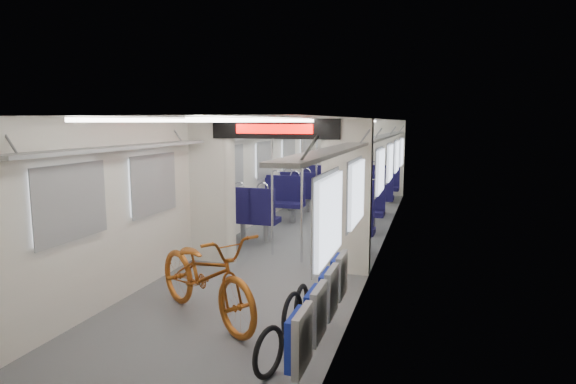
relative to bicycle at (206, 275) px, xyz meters
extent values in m
plane|color=#515456|center=(0.14, 4.19, -0.53)|extent=(12.00, 12.00, 0.00)
cube|color=silver|center=(-1.31, 4.19, 0.62)|extent=(0.02, 12.00, 2.30)
cube|color=silver|center=(1.59, 4.19, 0.62)|extent=(0.02, 12.00, 2.30)
cube|color=silver|center=(0.14, 10.19, 0.62)|extent=(2.90, 0.02, 2.30)
cube|color=silver|center=(0.14, -1.81, 0.62)|extent=(2.90, 0.02, 2.30)
cube|color=silver|center=(0.14, 4.19, 1.77)|extent=(2.90, 12.00, 0.02)
cube|color=white|center=(-0.41, 4.19, 1.74)|extent=(0.12, 11.40, 0.04)
cube|color=white|center=(0.69, 4.19, 1.74)|extent=(0.12, 11.40, 0.04)
cube|color=silver|center=(-0.99, 2.19, 0.47)|extent=(0.65, 0.18, 2.00)
cube|color=silver|center=(1.26, 2.19, 0.47)|extent=(0.65, 0.18, 2.00)
cube|color=silver|center=(0.14, 2.19, 1.62)|extent=(2.90, 0.18, 0.30)
cylinder|color=silver|center=(-0.66, 2.19, 0.47)|extent=(0.20, 0.20, 2.00)
cylinder|color=silver|center=(0.94, 2.19, 0.47)|extent=(0.20, 0.20, 2.00)
cube|color=black|center=(0.14, 2.08, 1.62)|extent=(2.00, 0.03, 0.30)
cube|color=#FF0C07|center=(0.14, 2.06, 1.62)|extent=(1.20, 0.02, 0.14)
cube|color=silver|center=(-1.28, -0.61, 0.87)|extent=(0.04, 1.00, 0.75)
cube|color=silver|center=(1.56, -0.61, 0.87)|extent=(0.04, 1.00, 0.75)
cube|color=silver|center=(-1.28, 0.99, 0.87)|extent=(0.04, 1.00, 0.75)
cube|color=silver|center=(1.56, 0.99, 0.87)|extent=(0.04, 1.00, 0.75)
cube|color=silver|center=(-1.28, 3.69, 0.87)|extent=(0.04, 1.00, 0.75)
cube|color=silver|center=(1.56, 3.69, 0.87)|extent=(0.04, 1.00, 0.75)
cube|color=silver|center=(-1.28, 5.59, 0.87)|extent=(0.04, 1.00, 0.75)
cube|color=silver|center=(1.56, 5.59, 0.87)|extent=(0.04, 1.00, 0.75)
cube|color=silver|center=(-1.28, 7.49, 0.87)|extent=(0.04, 1.00, 0.75)
cube|color=silver|center=(1.56, 7.49, 0.87)|extent=(0.04, 1.00, 0.75)
cube|color=silver|center=(-1.28, 9.29, 0.87)|extent=(0.04, 1.00, 0.75)
cube|color=silver|center=(1.56, 9.29, 0.87)|extent=(0.04, 1.00, 0.75)
cube|color=gray|center=(-1.13, 0.19, 1.42)|extent=(0.30, 3.60, 0.04)
cube|color=gray|center=(1.41, 0.19, 1.42)|extent=(0.30, 3.60, 0.04)
cube|color=gray|center=(-1.13, 6.19, 1.42)|extent=(0.30, 7.60, 0.04)
cube|color=gray|center=(1.41, 6.19, 1.42)|extent=(0.30, 7.60, 0.04)
cube|color=gray|center=(0.14, 10.13, 0.47)|extent=(0.90, 0.05, 2.00)
imported|color=#9C4E16|center=(0.00, 0.00, 0.00)|extent=(2.05, 1.68, 1.05)
cube|color=gray|center=(1.52, -1.38, 0.05)|extent=(0.06, 0.43, 0.48)
cube|color=navy|center=(1.46, -1.38, 0.05)|extent=(0.06, 0.39, 0.41)
cube|color=gray|center=(1.52, -0.83, 0.05)|extent=(0.06, 0.43, 0.48)
cube|color=navy|center=(1.46, -0.83, 0.05)|extent=(0.06, 0.39, 0.41)
cube|color=gray|center=(1.52, -0.28, 0.05)|extent=(0.06, 0.43, 0.48)
cube|color=navy|center=(1.46, -0.28, 0.05)|extent=(0.06, 0.39, 0.41)
cube|color=gray|center=(1.52, 0.27, 0.05)|extent=(0.06, 0.43, 0.48)
cube|color=navy|center=(1.46, 0.27, 0.05)|extent=(0.06, 0.39, 0.41)
torus|color=black|center=(1.11, -1.01, -0.31)|extent=(0.17, 0.47, 0.48)
torus|color=black|center=(1.08, -0.18, -0.30)|extent=(0.11, 0.50, 0.50)
torus|color=black|center=(1.09, 0.18, -0.32)|extent=(0.06, 0.46, 0.46)
cube|color=#100C36|center=(-0.56, 3.65, -0.13)|extent=(0.48, 0.45, 0.10)
cylinder|color=gray|center=(-0.56, 3.65, -0.35)|extent=(0.10, 0.10, 0.35)
cube|color=#100C36|center=(-0.56, 3.47, 0.22)|extent=(0.48, 0.09, 0.59)
torus|color=silver|center=(-0.56, 3.47, 0.51)|extent=(0.24, 0.03, 0.24)
cube|color=#100C36|center=(-0.56, 5.47, -0.13)|extent=(0.48, 0.45, 0.10)
cylinder|color=gray|center=(-0.56, 5.47, -0.35)|extent=(0.10, 0.10, 0.35)
cube|color=#100C36|center=(-0.56, 5.65, 0.22)|extent=(0.48, 0.09, 0.59)
torus|color=silver|center=(-0.56, 5.65, 0.51)|extent=(0.24, 0.03, 0.24)
cube|color=#100C36|center=(-1.03, 3.65, -0.13)|extent=(0.48, 0.45, 0.10)
cylinder|color=gray|center=(-1.03, 3.65, -0.35)|extent=(0.10, 0.10, 0.35)
cube|color=#100C36|center=(-1.03, 3.47, 0.22)|extent=(0.48, 0.09, 0.59)
torus|color=silver|center=(-1.03, 3.47, 0.51)|extent=(0.24, 0.03, 0.24)
cube|color=#100C36|center=(-1.03, 5.47, -0.13)|extent=(0.48, 0.45, 0.10)
cylinder|color=gray|center=(-1.03, 5.47, -0.35)|extent=(0.10, 0.10, 0.35)
cube|color=#100C36|center=(-1.03, 5.65, 0.22)|extent=(0.48, 0.09, 0.59)
torus|color=silver|center=(-1.03, 5.65, 0.51)|extent=(0.24, 0.03, 0.24)
cube|color=#100C36|center=(0.84, 3.29, -0.13)|extent=(0.44, 0.41, 0.10)
cylinder|color=gray|center=(0.84, 3.29, -0.35)|extent=(0.10, 0.10, 0.35)
cube|color=#100C36|center=(0.84, 3.13, 0.19)|extent=(0.44, 0.08, 0.53)
torus|color=silver|center=(0.84, 3.13, 0.46)|extent=(0.22, 0.03, 0.22)
cube|color=#100C36|center=(0.84, 4.94, -0.13)|extent=(0.44, 0.41, 0.10)
cylinder|color=gray|center=(0.84, 4.94, -0.35)|extent=(0.10, 0.10, 0.35)
cube|color=#100C36|center=(0.84, 5.11, 0.19)|extent=(0.44, 0.08, 0.53)
torus|color=silver|center=(0.84, 5.11, 0.46)|extent=(0.22, 0.03, 0.22)
cube|color=#100C36|center=(1.31, 3.29, -0.13)|extent=(0.44, 0.41, 0.10)
cylinder|color=gray|center=(1.31, 3.29, -0.35)|extent=(0.10, 0.10, 0.35)
cube|color=#100C36|center=(1.31, 3.13, 0.19)|extent=(0.44, 0.08, 0.53)
torus|color=silver|center=(1.31, 3.13, 0.46)|extent=(0.22, 0.03, 0.22)
cube|color=#100C36|center=(1.31, 4.94, -0.13)|extent=(0.44, 0.41, 0.10)
cylinder|color=gray|center=(1.31, 4.94, -0.35)|extent=(0.10, 0.10, 0.35)
cube|color=#100C36|center=(1.31, 5.11, 0.19)|extent=(0.44, 0.08, 0.53)
torus|color=silver|center=(1.31, 5.11, 0.46)|extent=(0.22, 0.03, 0.22)
cube|color=#100C36|center=(-0.56, 6.84, -0.13)|extent=(0.46, 0.43, 0.10)
cylinder|color=gray|center=(-0.56, 6.84, -0.35)|extent=(0.10, 0.10, 0.35)
cube|color=#100C36|center=(-0.56, 6.67, 0.20)|extent=(0.46, 0.08, 0.56)
torus|color=silver|center=(-0.56, 6.67, 0.48)|extent=(0.23, 0.03, 0.23)
cube|color=#100C36|center=(-0.56, 8.57, -0.13)|extent=(0.46, 0.43, 0.10)
cylinder|color=gray|center=(-0.56, 8.57, -0.35)|extent=(0.10, 0.10, 0.35)
cube|color=#100C36|center=(-0.56, 8.75, 0.20)|extent=(0.46, 0.08, 0.56)
torus|color=silver|center=(-0.56, 8.75, 0.48)|extent=(0.23, 0.03, 0.23)
cube|color=#100C36|center=(-1.03, 6.84, -0.13)|extent=(0.46, 0.43, 0.10)
cylinder|color=gray|center=(-1.03, 6.84, -0.35)|extent=(0.10, 0.10, 0.35)
cube|color=#100C36|center=(-1.03, 6.67, 0.20)|extent=(0.46, 0.08, 0.56)
torus|color=silver|center=(-1.03, 6.67, 0.48)|extent=(0.23, 0.03, 0.23)
cube|color=#100C36|center=(-1.03, 8.57, -0.13)|extent=(0.46, 0.43, 0.10)
cylinder|color=gray|center=(-1.03, 8.57, -0.35)|extent=(0.10, 0.10, 0.35)
cube|color=#100C36|center=(-1.03, 8.75, 0.20)|extent=(0.46, 0.08, 0.56)
torus|color=silver|center=(-1.03, 8.75, 0.48)|extent=(0.23, 0.03, 0.23)
cube|color=#100C36|center=(0.84, 7.03, -0.13)|extent=(0.48, 0.45, 0.10)
cylinder|color=gray|center=(0.84, 7.03, -0.35)|extent=(0.10, 0.10, 0.35)
cube|color=#100C36|center=(0.84, 6.85, 0.22)|extent=(0.48, 0.08, 0.58)
torus|color=silver|center=(0.84, 6.85, 0.51)|extent=(0.24, 0.03, 0.24)
cube|color=#100C36|center=(0.84, 8.83, -0.13)|extent=(0.48, 0.45, 0.10)
cylinder|color=gray|center=(0.84, 8.83, -0.35)|extent=(0.10, 0.10, 0.35)
cube|color=#100C36|center=(0.84, 9.01, 0.22)|extent=(0.48, 0.08, 0.58)
torus|color=silver|center=(0.84, 9.01, 0.51)|extent=(0.24, 0.03, 0.24)
cube|color=#100C36|center=(1.31, 7.03, -0.13)|extent=(0.48, 0.45, 0.10)
cylinder|color=gray|center=(1.31, 7.03, -0.35)|extent=(0.10, 0.10, 0.35)
cube|color=#100C36|center=(1.31, 6.85, 0.22)|extent=(0.48, 0.08, 0.58)
torus|color=silver|center=(1.31, 6.85, 0.51)|extent=(0.24, 0.03, 0.24)
cube|color=#100C36|center=(1.31, 8.83, -0.13)|extent=(0.48, 0.45, 0.10)
cylinder|color=gray|center=(1.31, 8.83, -0.35)|extent=(0.10, 0.10, 0.35)
cube|color=#100C36|center=(1.31, 9.01, 0.22)|extent=(0.48, 0.08, 0.58)
torus|color=silver|center=(1.31, 9.01, 0.51)|extent=(0.24, 0.03, 0.24)
cylinder|color=silver|center=(-0.14, 2.78, 0.62)|extent=(0.04, 0.04, 2.30)
cylinder|color=silver|center=(0.45, 2.51, 0.62)|extent=(0.04, 0.04, 2.30)
cylinder|color=silver|center=(-0.16, 6.08, 0.62)|extent=(0.04, 0.04, 2.30)
cylinder|color=silver|center=(0.38, 5.81, 0.62)|extent=(0.04, 0.04, 2.30)
camera|label=1|loc=(2.43, -4.78, 1.73)|focal=30.00mm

